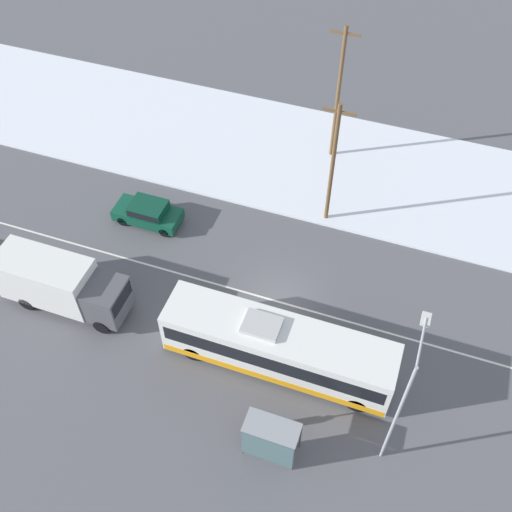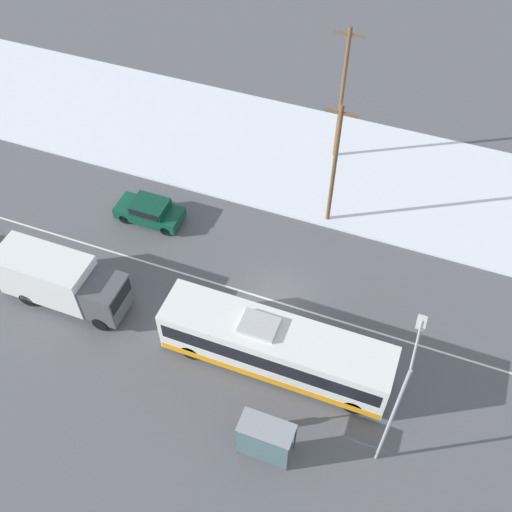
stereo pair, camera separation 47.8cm
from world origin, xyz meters
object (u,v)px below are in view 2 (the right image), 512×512
object	(u,v)px
sedan_car	(150,210)
streetlamp	(398,398)
pedestrian_at_stop	(258,420)
bus_shelter	(264,440)
utility_pole_snowlot	(342,95)
city_bus	(275,347)
box_truck	(60,280)
utility_pole_roadside	(334,165)

from	to	relation	value
sedan_car	streetlamp	xyz separation A→B (m)	(16.45, -9.32, 4.24)
sedan_car	pedestrian_at_stop	size ratio (longest dim) A/B	2.56
bus_shelter	streetlamp	xyz separation A→B (m)	(4.83, 2.18, 3.36)
sedan_car	utility_pole_snowlot	size ratio (longest dim) A/B	0.43
city_bus	box_truck	bearing A→B (deg)	-178.96
pedestrian_at_stop	bus_shelter	distance (m)	1.45
sedan_car	utility_pole_roadside	world-z (taller)	utility_pole_roadside
city_bus	box_truck	size ratio (longest dim) A/B	1.63
box_truck	sedan_car	size ratio (longest dim) A/B	1.72
box_truck	streetlamp	size ratio (longest dim) A/B	0.88
city_bus	utility_pole_roadside	xyz separation A→B (m)	(-0.32, 10.65, 2.88)
city_bus	streetlamp	world-z (taller)	streetlamp
utility_pole_roadside	utility_pole_snowlot	xyz separation A→B (m)	(-1.23, 5.88, 0.49)
pedestrian_at_stop	bus_shelter	xyz separation A→B (m)	(0.67, -1.09, 0.68)
box_truck	utility_pole_snowlot	distance (m)	20.01
pedestrian_at_stop	utility_pole_snowlot	distance (m)	20.59
city_bus	sedan_car	distance (m)	12.54
box_truck	bus_shelter	distance (m)	13.88
sedan_car	utility_pole_roadside	xyz separation A→B (m)	(10.17, 3.82, 3.64)
box_truck	bus_shelter	bearing A→B (deg)	-18.68
box_truck	pedestrian_at_stop	size ratio (longest dim) A/B	4.39
bus_shelter	streetlamp	world-z (taller)	streetlamp
utility_pole_roadside	utility_pole_snowlot	size ratio (longest dim) A/B	0.90
box_truck	bus_shelter	xyz separation A→B (m)	(13.15, -4.45, -0.09)
box_truck	pedestrian_at_stop	distance (m)	12.94
city_bus	utility_pole_roadside	world-z (taller)	utility_pole_roadside
city_bus	pedestrian_at_stop	xyz separation A→B (m)	(0.45, -3.58, -0.56)
city_bus	streetlamp	size ratio (longest dim) A/B	1.43
box_truck	pedestrian_at_stop	xyz separation A→B (m)	(12.47, -3.36, -0.77)
utility_pole_snowlot	city_bus	bearing A→B (deg)	-84.63
city_bus	utility_pole_snowlot	distance (m)	16.94
pedestrian_at_stop	bus_shelter	size ratio (longest dim) A/B	0.65
city_bus	utility_pole_roadside	bearing A→B (deg)	91.72
box_truck	utility_pole_roadside	distance (m)	16.20
sedan_car	utility_pole_snowlot	world-z (taller)	utility_pole_snowlot
utility_pole_snowlot	utility_pole_roadside	bearing A→B (deg)	-78.15
utility_pole_roadside	streetlamp	bearing A→B (deg)	-64.47
sedan_car	box_truck	bearing A→B (deg)	77.73
pedestrian_at_stop	streetlamp	size ratio (longest dim) A/B	0.20
pedestrian_at_stop	streetlamp	xyz separation A→B (m)	(5.51, 1.09, 4.05)
city_bus	pedestrian_at_stop	size ratio (longest dim) A/B	7.17
utility_pole_snowlot	pedestrian_at_stop	bearing A→B (deg)	-84.32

